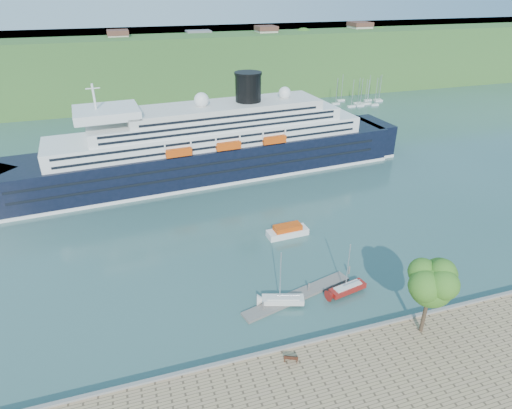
{
  "coord_description": "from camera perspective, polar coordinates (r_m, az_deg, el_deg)",
  "views": [
    {
      "loc": [
        -22.07,
        -35.94,
        41.24
      ],
      "look_at": [
        -1.28,
        30.0,
        5.18
      ],
      "focal_mm": 30.0,
      "sensor_mm": 36.0,
      "label": 1
    }
  ],
  "objects": [
    {
      "name": "promenade_tree",
      "position": [
        58.11,
        22.07,
        -11.09
      ],
      "size": [
        7.12,
        7.12,
        11.8
      ],
      "primitive_type": null,
      "color": "#38661B",
      "rests_on": "promenade"
    },
    {
      "name": "tender_launch",
      "position": [
        78.21,
        4.22,
        -3.45
      ],
      "size": [
        7.81,
        3.05,
        2.12
      ],
      "primitive_type": null,
      "rotation": [
        0.0,
        0.0,
        0.06
      ],
      "color": "#CF440C",
      "rests_on": "ground"
    },
    {
      "name": "ground",
      "position": [
        58.99,
        10.48,
        -17.41
      ],
      "size": [
        400.0,
        400.0,
        0.0
      ],
      "primitive_type": "plane",
      "color": "#2D504A",
      "rests_on": "ground"
    },
    {
      "name": "sailboat_red",
      "position": [
        64.06,
        12.4,
        -8.55
      ],
      "size": [
        6.71,
        3.03,
        8.37
      ],
      "primitive_type": null,
      "rotation": [
        0.0,
        0.0,
        0.2
      ],
      "color": "maroon",
      "rests_on": "ground"
    },
    {
      "name": "far_hillside",
      "position": [
        184.61,
        -10.95,
        17.97
      ],
      "size": [
        400.0,
        50.0,
        24.0
      ],
      "primitive_type": "cube",
      "color": "#2B5421",
      "rests_on": "ground"
    },
    {
      "name": "cruise_ship",
      "position": [
        99.25,
        -7.06,
        10.05
      ],
      "size": [
        105.53,
        22.9,
        23.51
      ],
      "primitive_type": null,
      "rotation": [
        0.0,
        0.0,
        0.07
      ],
      "color": "black",
      "rests_on": "ground"
    },
    {
      "name": "park_bench",
      "position": [
        54.16,
        4.69,
        -19.69
      ],
      "size": [
        1.9,
        1.39,
        1.13
      ],
      "primitive_type": null,
      "rotation": [
        0.0,
        0.0,
        -0.43
      ],
      "color": "#492215",
      "rests_on": "promenade"
    },
    {
      "name": "floating_pontoon",
      "position": [
        64.68,
        5.57,
        -12.0
      ],
      "size": [
        18.16,
        6.69,
        0.4
      ],
      "primitive_type": null,
      "rotation": [
        0.0,
        0.0,
        0.25
      ],
      "color": "slate",
      "rests_on": "ground"
    },
    {
      "name": "sailboat_white_near",
      "position": [
        60.6,
        3.7,
        -10.1
      ],
      "size": [
        6.88,
        3.74,
        8.57
      ],
      "primitive_type": null,
      "rotation": [
        0.0,
        0.0,
        -0.3
      ],
      "color": "silver",
      "rests_on": "ground"
    },
    {
      "name": "quay_coping",
      "position": [
        58.07,
        10.68,
        -16.73
      ],
      "size": [
        220.0,
        0.5,
        0.3
      ],
      "primitive_type": "cube",
      "color": "slate",
      "rests_on": "promenade"
    }
  ]
}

